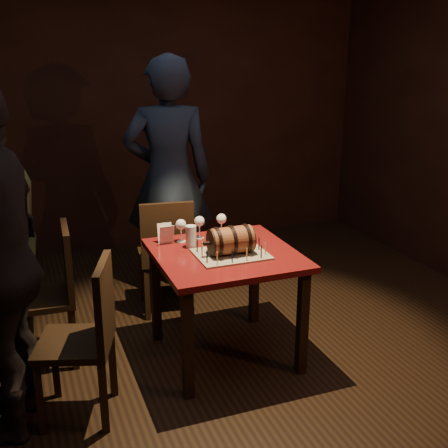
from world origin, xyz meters
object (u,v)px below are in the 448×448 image
(chair_back, at_px, (166,251))
(person_back, at_px, (169,179))
(barrel_cake, at_px, (231,240))
(chair_left_rear, at_px, (54,287))
(wine_glass_left, at_px, (181,226))
(wine_glass_right, at_px, (221,220))
(wine_glass_mid, at_px, (199,222))
(pint_of_ale, at_px, (191,237))
(chair_left_front, at_px, (88,332))
(pub_table, at_px, (225,268))

(chair_back, relative_size, person_back, 0.47)
(barrel_cake, relative_size, chair_left_rear, 0.36)
(wine_glass_left, xyz_separation_m, chair_back, (0.01, 0.47, -0.35))
(barrel_cake, xyz_separation_m, wine_glass_right, (0.08, 0.38, 0.02))
(chair_left_rear, bearing_deg, wine_glass_mid, -2.16)
(wine_glass_left, relative_size, chair_left_rear, 0.17)
(wine_glass_mid, height_order, chair_left_rear, chair_left_rear)
(pint_of_ale, bearing_deg, chair_back, 91.77)
(barrel_cake, xyz_separation_m, person_back, (-0.07, 1.22, 0.14))
(wine_glass_mid, bearing_deg, chair_left_front, -143.17)
(barrel_cake, height_order, wine_glass_mid, barrel_cake)
(chair_left_rear, xyz_separation_m, chair_left_front, (0.13, -0.69, 0.00))
(chair_left_front, relative_size, person_back, 0.47)
(chair_back, bearing_deg, wine_glass_mid, -73.86)
(person_back, bearing_deg, wine_glass_mid, 100.84)
(wine_glass_right, xyz_separation_m, chair_left_rear, (-1.15, 0.04, -0.35))
(pub_table, relative_size, barrel_cake, 2.72)
(person_back, bearing_deg, wine_glass_right, 111.79)
(pint_of_ale, height_order, chair_back, chair_back)
(pub_table, relative_size, wine_glass_right, 5.59)
(chair_left_front, bearing_deg, pub_table, 19.51)
(pint_of_ale, bearing_deg, wine_glass_mid, 54.27)
(wine_glass_left, xyz_separation_m, person_back, (0.16, 0.87, 0.12))
(barrel_cake, relative_size, person_back, 0.17)
(wine_glass_left, xyz_separation_m, chair_left_front, (-0.73, -0.62, -0.35))
(chair_back, bearing_deg, wine_glass_left, -91.59)
(chair_left_front, bearing_deg, wine_glass_left, 40.64)
(chair_back, bearing_deg, barrel_cake, -75.47)
(pub_table, distance_m, wine_glass_right, 0.40)
(chair_left_rear, bearing_deg, pub_table, -18.49)
(wine_glass_right, relative_size, person_back, 0.08)
(wine_glass_right, bearing_deg, chair_left_front, -147.76)
(wine_glass_mid, distance_m, person_back, 0.85)
(pub_table, distance_m, chair_back, 0.79)
(pub_table, height_order, pint_of_ale, pint_of_ale)
(wine_glass_mid, bearing_deg, pub_table, -77.80)
(pint_of_ale, relative_size, chair_left_rear, 0.16)
(wine_glass_right, distance_m, person_back, 0.86)
(barrel_cake, xyz_separation_m, chair_back, (-0.21, 0.82, -0.33))
(person_back, bearing_deg, wine_glass_left, 91.75)
(pub_table, height_order, wine_glass_left, wine_glass_left)
(pub_table, xyz_separation_m, wine_glass_right, (0.09, 0.32, 0.23))
(wine_glass_mid, xyz_separation_m, person_back, (0.02, 0.84, 0.12))
(chair_left_rear, bearing_deg, chair_back, 24.94)
(pint_of_ale, distance_m, chair_left_rear, 0.95)
(pub_table, xyz_separation_m, chair_left_rear, (-1.06, 0.35, -0.12))
(chair_left_rear, relative_size, chair_left_front, 1.00)
(pint_of_ale, relative_size, chair_back, 0.16)
(chair_back, distance_m, chair_left_rear, 0.95)
(barrel_cake, relative_size, pint_of_ale, 2.21)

